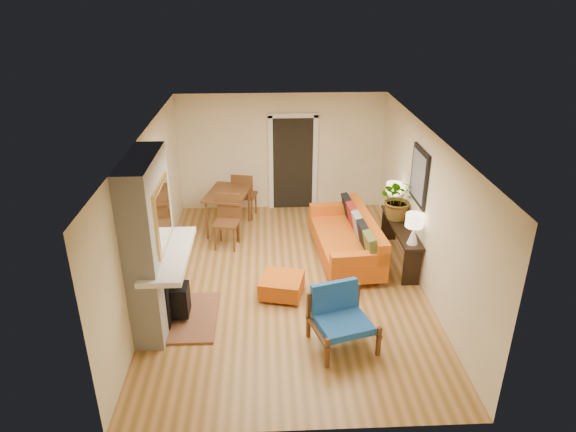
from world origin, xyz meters
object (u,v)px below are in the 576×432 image
blue_chair (340,314)px  lamp_far (394,193)px  lamp_near (414,225)px  ottoman (282,285)px  houseplant (399,198)px  sofa (350,238)px  console_table (401,232)px  dining_table (232,200)px

blue_chair → lamp_far: size_ratio=1.86×
lamp_near → lamp_far: 1.44m
ottoman → blue_chair: (0.78, -1.22, 0.27)m
lamp_far → houseplant: (-0.01, -0.44, 0.06)m
sofa → lamp_near: size_ratio=4.36×
ottoman → sofa: bearing=43.0°
console_table → blue_chair: bearing=-122.0°
sofa → houseplant: houseplant is taller
console_table → lamp_near: 0.86m
blue_chair → houseplant: 3.00m
blue_chair → lamp_far: lamp_far is taller
ottoman → houseplant: 2.74m
dining_table → console_table: 3.44m
ottoman → lamp_far: size_ratio=1.48×
blue_chair → lamp_far: bearing=64.6°
dining_table → lamp_far: 3.23m
console_table → houseplant: (-0.01, 0.28, 0.55)m
lamp_far → console_table: bearing=-90.0°
dining_table → houseplant: size_ratio=2.45×
sofa → blue_chair: sofa is taller
houseplant → lamp_far: bearing=88.7°
sofa → ottoman: 1.80m
lamp_far → dining_table: bearing=167.2°
blue_chair → dining_table: bearing=114.6°
lamp_near → houseplant: bearing=90.6°
dining_table → lamp_far: (3.12, -0.71, 0.38)m
console_table → houseplant: bearing=92.0°
console_table → lamp_far: size_ratio=3.43×
ottoman → blue_chair: bearing=-57.5°
houseplant → ottoman: bearing=-148.5°
sofa → dining_table: (-2.23, 1.27, 0.28)m
ottoman → houseplant: size_ratio=0.99×
ottoman → lamp_near: 2.39m
ottoman → lamp_far: bearing=39.0°
console_table → lamp_far: bearing=90.0°
sofa → blue_chair: 2.50m
dining_table → houseplant: 3.35m
ottoman → houseplant: houseplant is taller
ottoman → blue_chair: size_ratio=0.79×
lamp_near → lamp_far: (0.00, 1.44, 0.00)m
ottoman → lamp_far: lamp_far is taller
ottoman → lamp_near: bearing=8.9°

